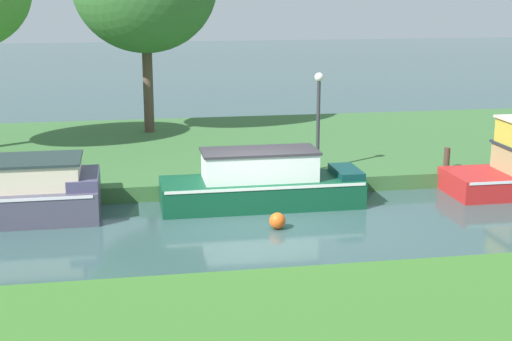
{
  "coord_description": "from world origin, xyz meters",
  "views": [
    {
      "loc": [
        -2.86,
        -16.19,
        5.23
      ],
      "look_at": [
        0.22,
        1.2,
        0.9
      ],
      "focal_mm": 52.4,
      "sensor_mm": 36.0,
      "label": 1
    }
  ],
  "objects_px": {
    "mooring_post_far": "(260,161)",
    "channel_buoy": "(277,221)",
    "forest_barge": "(262,183)",
    "mooring_post_near": "(447,158)",
    "lamp_post": "(318,108)"
  },
  "relations": [
    {
      "from": "forest_barge",
      "to": "mooring_post_near",
      "type": "bearing_deg",
      "value": 13.99
    },
    {
      "from": "forest_barge",
      "to": "lamp_post",
      "type": "xyz_separation_m",
      "value": [
        1.88,
        1.86,
        1.51
      ]
    },
    {
      "from": "lamp_post",
      "to": "mooring_post_near",
      "type": "xyz_separation_m",
      "value": [
        3.53,
        -0.52,
        -1.4
      ]
    },
    {
      "from": "forest_barge",
      "to": "mooring_post_far",
      "type": "bearing_deg",
      "value": 81.63
    },
    {
      "from": "mooring_post_far",
      "to": "channel_buoy",
      "type": "xyz_separation_m",
      "value": [
        -0.2,
        -3.2,
        -0.62
      ]
    },
    {
      "from": "mooring_post_near",
      "to": "mooring_post_far",
      "type": "relative_size",
      "value": 0.71
    },
    {
      "from": "forest_barge",
      "to": "lamp_post",
      "type": "bearing_deg",
      "value": 44.77
    },
    {
      "from": "lamp_post",
      "to": "mooring_post_near",
      "type": "distance_m",
      "value": 3.83
    },
    {
      "from": "mooring_post_near",
      "to": "channel_buoy",
      "type": "height_order",
      "value": "mooring_post_near"
    },
    {
      "from": "mooring_post_far",
      "to": "channel_buoy",
      "type": "relative_size",
      "value": 2.2
    },
    {
      "from": "mooring_post_far",
      "to": "lamp_post",
      "type": "bearing_deg",
      "value": 17.11
    },
    {
      "from": "forest_barge",
      "to": "lamp_post",
      "type": "relative_size",
      "value": 1.86
    },
    {
      "from": "mooring_post_far",
      "to": "forest_barge",
      "type": "bearing_deg",
      "value": -98.37
    },
    {
      "from": "mooring_post_far",
      "to": "channel_buoy",
      "type": "height_order",
      "value": "mooring_post_far"
    },
    {
      "from": "forest_barge",
      "to": "channel_buoy",
      "type": "bearing_deg",
      "value": -89.95
    }
  ]
}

